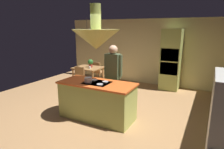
% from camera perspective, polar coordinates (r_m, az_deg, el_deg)
% --- Properties ---
extents(ground, '(8.16, 8.16, 0.00)m').
position_cam_1_polar(ground, '(5.15, -3.11, -11.71)').
color(ground, '#AD7F51').
extents(wall_back, '(6.80, 0.10, 2.55)m').
position_cam_1_polar(wall_back, '(7.87, 9.73, 6.65)').
color(wall_back, beige).
rests_on(wall_back, ground).
extents(kitchen_island, '(1.87, 0.83, 0.94)m').
position_cam_1_polar(kitchen_island, '(4.81, -4.40, -7.60)').
color(kitchen_island, '#A8B259').
rests_on(kitchen_island, ground).
extents(oven_tower, '(0.66, 0.62, 2.17)m').
position_cam_1_polar(oven_tower, '(7.24, 16.98, 4.16)').
color(oven_tower, '#A8B259').
rests_on(oven_tower, ground).
extents(dining_table, '(1.00, 0.84, 0.76)m').
position_cam_1_polar(dining_table, '(7.34, -7.07, 1.30)').
color(dining_table, '#A47443').
rests_on(dining_table, ground).
extents(person_at_island, '(0.53, 0.24, 1.76)m').
position_cam_1_polar(person_at_island, '(5.17, 0.33, 0.44)').
color(person_at_island, tan).
rests_on(person_at_island, ground).
extents(range_hood, '(1.10, 1.10, 1.00)m').
position_cam_1_polar(range_hood, '(4.49, -4.76, 10.64)').
color(range_hood, '#A8B259').
extents(pendant_light_over_table, '(0.32, 0.32, 0.82)m').
position_cam_1_polar(pendant_light_over_table, '(7.18, -7.35, 10.79)').
color(pendant_light_over_table, beige).
extents(chair_facing_island, '(0.40, 0.40, 0.87)m').
position_cam_1_polar(chair_facing_island, '(6.87, -10.04, -0.91)').
color(chair_facing_island, '#A47443').
rests_on(chair_facing_island, ground).
extents(chair_by_back_wall, '(0.40, 0.40, 0.87)m').
position_cam_1_polar(chair_by_back_wall, '(7.89, -4.41, 1.14)').
color(chair_by_back_wall, '#A47443').
rests_on(chair_by_back_wall, ground).
extents(potted_plant_on_table, '(0.20, 0.20, 0.30)m').
position_cam_1_polar(potted_plant_on_table, '(7.29, -6.37, 3.46)').
color(potted_plant_on_table, '#99382D').
rests_on(potted_plant_on_table, dining_table).
extents(cup_on_table, '(0.07, 0.07, 0.09)m').
position_cam_1_polar(cup_on_table, '(7.02, -6.58, 2.04)').
color(cup_on_table, white).
rests_on(cup_on_table, dining_table).
extents(cooking_pot_on_cooktop, '(0.18, 0.18, 0.12)m').
position_cam_1_polar(cooking_pot_on_cooktop, '(4.62, -7.06, -1.56)').
color(cooking_pot_on_cooktop, '#B2B2B7').
rests_on(cooking_pot_on_cooktop, kitchen_island).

